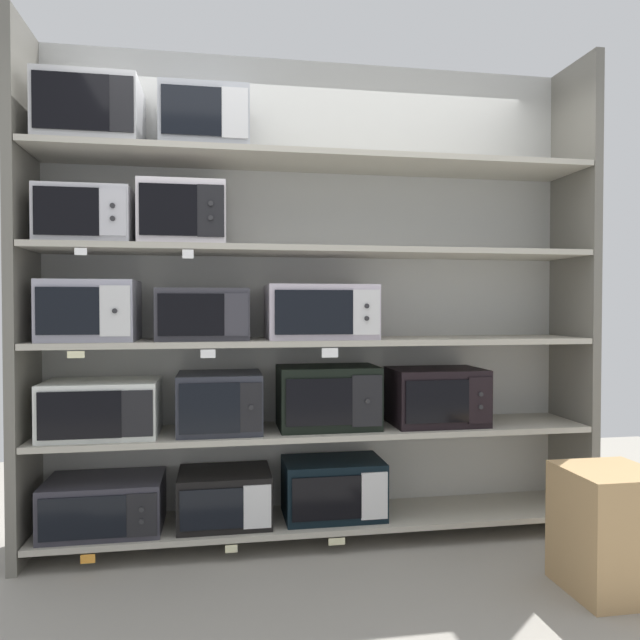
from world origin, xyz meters
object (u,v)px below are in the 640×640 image
microwave_4 (220,402)px  microwave_7 (90,311)px  microwave_6 (436,396)px  microwave_11 (183,216)px  microwave_9 (321,312)px  microwave_10 (88,217)px  microwave_3 (102,408)px  shipping_carton (610,530)px  microwave_2 (333,488)px  microwave_0 (105,504)px  microwave_12 (91,115)px  microwave_13 (205,124)px  microwave_8 (203,314)px  microwave_5 (328,397)px  microwave_1 (225,497)px

microwave_4 → microwave_7: microwave_7 is taller
microwave_6 → microwave_11: size_ratio=1.18×
microwave_9 → microwave_10: 1.27m
microwave_3 → shipping_carton: bearing=-19.1°
microwave_2 → microwave_4: (-0.60, -0.00, 0.48)m
microwave_9 → microwave_11: size_ratio=1.34×
microwave_0 → microwave_12: 1.96m
microwave_2 → microwave_6: microwave_6 is taller
microwave_4 → microwave_10: (-0.65, -0.00, 0.94)m
microwave_4 → microwave_13: bearing=179.8°
microwave_3 → microwave_9: size_ratio=0.97×
microwave_0 → microwave_4: bearing=-0.0°
microwave_0 → microwave_6: (1.76, 0.00, 0.50)m
microwave_2 → microwave_7: bearing=-180.0°
microwave_8 → microwave_9: (0.62, -0.00, 0.01)m
microwave_12 → microwave_5: bearing=0.0°
microwave_11 → microwave_7: bearing=180.0°
microwave_3 → microwave_7: (-0.05, 0.00, 0.49)m
microwave_6 → microwave_7: 1.88m
microwave_7 → microwave_8: bearing=-0.0°
microwave_11 → microwave_3: bearing=-180.0°
microwave_9 → microwave_10: (-1.18, -0.00, 0.47)m
microwave_6 → microwave_13: (-1.25, -0.00, 1.44)m
microwave_6 → shipping_carton: 1.06m
microwave_1 → microwave_9: 1.10m
microwave_2 → microwave_6: size_ratio=1.05×
microwave_7 → microwave_10: bearing=-177.1°
microwave_0 → microwave_5: (1.15, 0.00, 0.52)m
microwave_8 → microwave_12: (-0.54, -0.00, 0.99)m
microwave_6 → microwave_2: bearing=180.0°
microwave_9 → microwave_6: bearing=0.0°
microwave_8 → microwave_11: 0.52m
microwave_0 → microwave_8: 1.08m
microwave_0 → shipping_carton: shipping_carton is taller
microwave_3 → microwave_2: bearing=0.0°
microwave_11 → microwave_8: bearing=0.0°
microwave_1 → microwave_12: bearing=-180.0°
microwave_11 → microwave_9: bearing=-0.0°
microwave_7 → microwave_10: (-0.01, -0.00, 0.47)m
microwave_0 → microwave_10: bearing=-179.9°
microwave_9 → shipping_carton: microwave_9 is taller
microwave_9 → microwave_2: bearing=0.2°
microwave_4 → microwave_5: 0.57m
microwave_2 → microwave_5: microwave_5 is taller
microwave_4 → microwave_13: microwave_13 is taller
microwave_1 → microwave_8: bearing=-179.9°
microwave_13 → microwave_3: bearing=-180.0°
microwave_0 → microwave_2: microwave_2 is taller
microwave_6 → microwave_1: bearing=180.0°
microwave_5 → microwave_6: 0.61m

